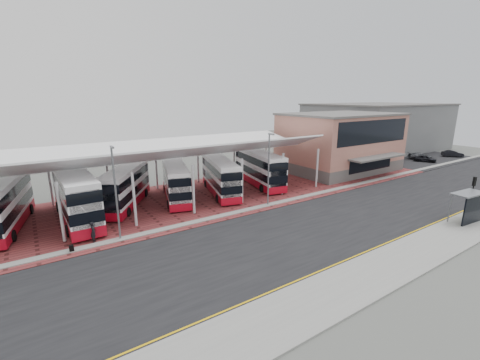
{
  "coord_description": "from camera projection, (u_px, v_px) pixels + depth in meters",
  "views": [
    {
      "loc": [
        -19.47,
        -20.28,
        11.85
      ],
      "look_at": [
        -1.58,
        6.54,
        3.41
      ],
      "focal_mm": 24.0,
      "sensor_mm": 36.0,
      "label": 1
    }
  ],
  "objects": [
    {
      "name": "bus_0",
      "position": [
        3.0,
        205.0,
        28.99
      ],
      "size": [
        4.75,
        11.45,
        4.6
      ],
      "rotation": [
        0.0,
        0.0,
        -0.2
      ],
      "color": "white",
      "rests_on": "forecourt"
    },
    {
      "name": "sidewalk",
      "position": [
        381.0,
        269.0,
        22.52
      ],
      "size": [
        120.0,
        4.0,
        0.14
      ],
      "primitive_type": "cube",
      "color": "gray",
      "rests_on": "ground"
    },
    {
      "name": "traffic_signal_west",
      "position": [
        473.0,
        190.0,
        32.13
      ],
      "size": [
        0.31,
        0.27,
        3.97
      ],
      "rotation": [
        0.0,
        0.0,
        -0.29
      ],
      "color": "black",
      "rests_on": "sidewalk"
    },
    {
      "name": "pedestrian",
      "position": [
        93.0,
        232.0,
        26.55
      ],
      "size": [
        0.49,
        0.7,
        1.8
      ],
      "primitive_type": "imported",
      "rotation": [
        0.0,
        0.0,
        1.47
      ],
      "color": "black",
      "rests_on": "forecourt"
    },
    {
      "name": "carpark_car_c",
      "position": [
        453.0,
        154.0,
        64.24
      ],
      "size": [
        3.56,
        3.77,
        1.27
      ],
      "primitive_type": "imported",
      "rotation": [
        0.0,
        0.0,
        0.73
      ],
      "color": "black",
      "rests_on": "carpark_surface"
    },
    {
      "name": "forecourt",
      "position": [
        235.0,
        191.0,
        41.31
      ],
      "size": [
        72.0,
        16.0,
        0.06
      ],
      "primitive_type": "cube",
      "color": "maroon",
      "rests_on": "ground"
    },
    {
      "name": "carpark_surface",
      "position": [
        428.0,
        160.0,
        61.44
      ],
      "size": [
        22.0,
        10.0,
        0.08
      ],
      "primitive_type": "cube",
      "color": "black",
      "rests_on": "ground"
    },
    {
      "name": "lamp_west",
      "position": [
        116.0,
        191.0,
        26.21
      ],
      "size": [
        0.16,
        0.9,
        8.07
      ],
      "color": "slate",
      "rests_on": "ground"
    },
    {
      "name": "canopy",
      "position": [
        171.0,
        151.0,
        36.3
      ],
      "size": [
        37.0,
        11.63,
        7.07
      ],
      "color": "silver",
      "rests_on": "ground"
    },
    {
      "name": "bus_3",
      "position": [
        176.0,
        182.0,
        37.5
      ],
      "size": [
        5.23,
        10.42,
        4.19
      ],
      "rotation": [
        0.0,
        0.0,
        -0.3
      ],
      "color": "white",
      "rests_on": "forecourt"
    },
    {
      "name": "yellow_line_near",
      "position": [
        357.0,
        258.0,
        24.14
      ],
      "size": [
        120.0,
        0.12,
        0.01
      ],
      "primitive_type": "cube",
      "color": "#DDA906",
      "rests_on": "road"
    },
    {
      "name": "carpark_car_a",
      "position": [
        425.0,
        158.0,
        59.34
      ],
      "size": [
        2.81,
        3.99,
        1.26
      ],
      "primitive_type": "imported",
      "rotation": [
        0.0,
        0.0,
        0.4
      ],
      "color": "black",
      "rests_on": "carpark_surface"
    },
    {
      "name": "bus_1",
      "position": [
        76.0,
        196.0,
        30.9
      ],
      "size": [
        3.13,
        11.9,
        4.89
      ],
      "rotation": [
        0.0,
        0.0,
        0.02
      ],
      "color": "white",
      "rests_on": "forecourt"
    },
    {
      "name": "road",
      "position": [
        301.0,
        231.0,
        28.97
      ],
      "size": [
        120.0,
        14.0,
        0.02
      ],
      "primitive_type": "cube",
      "color": "black",
      "rests_on": "ground"
    },
    {
      "name": "carpark_car_b",
      "position": [
        420.0,
        156.0,
        61.59
      ],
      "size": [
        4.29,
        4.22,
        1.24
      ],
      "primitive_type": "imported",
      "rotation": [
        0.0,
        0.0,
        0.8
      ],
      "color": "#424449",
      "rests_on": "carpark_surface"
    },
    {
      "name": "terminal",
      "position": [
        340.0,
        142.0,
        52.15
      ],
      "size": [
        18.4,
        14.4,
        9.25
      ],
      "color": "#565452",
      "rests_on": "ground"
    },
    {
      "name": "lamp_east",
      "position": [
        269.0,
        167.0,
        34.8
      ],
      "size": [
        0.16,
        0.9,
        8.07
      ],
      "color": "slate",
      "rests_on": "ground"
    },
    {
      "name": "ground",
      "position": [
        293.0,
        228.0,
        29.78
      ],
      "size": [
        140.0,
        140.0,
        0.0
      ],
      "primitive_type": "plane",
      "color": "#4B4D49"
    },
    {
      "name": "suitcase",
      "position": [
        72.0,
        249.0,
        24.99
      ],
      "size": [
        0.33,
        0.24,
        0.57
      ],
      "primitive_type": "cube",
      "color": "black",
      "rests_on": "forecourt"
    },
    {
      "name": "bus_4",
      "position": [
        220.0,
        177.0,
        39.6
      ],
      "size": [
        5.24,
        10.73,
        4.32
      ],
      "rotation": [
        0.0,
        0.0,
        -0.28
      ],
      "color": "white",
      "rests_on": "forecourt"
    },
    {
      "name": "bus_5",
      "position": [
        259.0,
        168.0,
        43.68
      ],
      "size": [
        4.71,
        11.34,
        4.55
      ],
      "rotation": [
        0.0,
        0.0,
        -0.2
      ],
      "color": "white",
      "rests_on": "forecourt"
    },
    {
      "name": "bus_2",
      "position": [
        126.0,
        187.0,
        35.12
      ],
      "size": [
        7.62,
        10.06,
        4.29
      ],
      "rotation": [
        0.0,
        0.0,
        -0.57
      ],
      "color": "white",
      "rests_on": "forecourt"
    },
    {
      "name": "bus_shelter",
      "position": [
        472.0,
        204.0,
        30.49
      ],
      "size": [
        3.72,
        1.97,
        2.87
      ],
      "rotation": [
        0.0,
        0.0,
        -0.09
      ],
      "color": "black",
      "rests_on": "sidewalk"
    },
    {
      "name": "yellow_line_far",
      "position": [
        354.0,
        257.0,
        24.38
      ],
      "size": [
        120.0,
        0.12,
        0.01
      ],
      "primitive_type": "cube",
      "color": "#DDA906",
      "rests_on": "road"
    },
    {
      "name": "north_kerb",
      "position": [
        254.0,
        208.0,
        34.75
      ],
      "size": [
        120.0,
        0.8,
        0.14
      ],
      "primitive_type": "cube",
      "color": "gray",
      "rests_on": "ground"
    },
    {
      "name": "warehouse",
      "position": [
        377.0,
        126.0,
        73.55
      ],
      "size": [
        30.5,
        20.5,
        10.25
      ],
      "color": "#5C5E60",
      "rests_on": "ground"
    }
  ]
}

